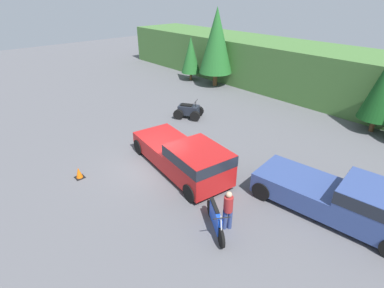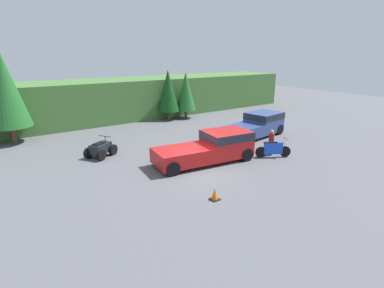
{
  "view_description": "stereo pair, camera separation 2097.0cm",
  "coord_description": "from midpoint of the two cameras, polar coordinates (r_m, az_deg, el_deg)",
  "views": [
    {
      "loc": [
        10.83,
        -7.32,
        8.0
      ],
      "look_at": [
        0.79,
        1.59,
        0.95
      ],
      "focal_mm": 28.0,
      "sensor_mm": 36.0,
      "label": 1
    },
    {
      "loc": [
        -9.34,
        -12.78,
        6.29
      ],
      "look_at": [
        0.79,
        1.59,
        0.95
      ],
      "focal_mm": 28.0,
      "sensor_mm": 36.0,
      "label": 2
    }
  ],
  "objects": [
    {
      "name": "ground_plane",
      "position": [
        12.35,
        35.85,
        -13.89
      ],
      "size": [
        80.0,
        80.0,
        0.0
      ],
      "primitive_type": "plane",
      "color": "#5B5B60"
    },
    {
      "name": "tree_left",
      "position": [
        24.96,
        20.95,
        14.95
      ],
      "size": [
        1.78,
        1.78,
        4.03
      ],
      "color": "brown",
      "rests_on": "ground_plane"
    },
    {
      "name": "traffic_cone",
      "position": [
        9.8,
        21.72,
        -19.54
      ],
      "size": [
        0.42,
        0.42,
        0.55
      ],
      "color": "black",
      "rests_on": "ground_plane"
    },
    {
      "name": "dirt_bike",
      "position": [
        11.97,
        60.5,
        -22.87
      ],
      "size": [
        1.99,
        1.26,
        1.21
      ],
      "rotation": [
        0.0,
        0.0,
        -0.54
      ],
      "color": "black",
      "rests_on": "ground_plane"
    },
    {
      "name": "pickup_truck_second",
      "position": [
        16.19,
        68.41,
        -14.21
      ],
      "size": [
        6.12,
        2.97,
        1.76
      ],
      "rotation": [
        0.0,
        0.0,
        0.13
      ],
      "color": "#334784",
      "rests_on": "ground_plane"
    },
    {
      "name": "pickup_truck_red",
      "position": [
        12.3,
        44.51,
        -11.71
      ],
      "size": [
        6.2,
        2.96,
        1.76
      ],
      "rotation": [
        0.0,
        0.0,
        -0.13
      ],
      "color": "red",
      "rests_on": "ground_plane"
    },
    {
      "name": "tree_mid_left",
      "position": [
        23.96,
        28.22,
        16.89
      ],
      "size": [
        2.93,
        2.93,
        6.65
      ],
      "color": "brown",
      "rests_on": "ground_plane"
    },
    {
      "name": "hillside_backdrop",
      "position": [
        26.58,
        46.18,
        7.93
      ],
      "size": [
        44.0,
        6.0,
        3.83
      ],
      "color": "#477538",
      "rests_on": "ground_plane"
    },
    {
      "name": "quad_atv",
      "position": [
        17.27,
        29.51,
        1.22
      ],
      "size": [
        2.21,
        2.01,
        1.22
      ],
      "rotation": [
        0.0,
        0.0,
        0.57
      ],
      "color": "black",
      "rests_on": "ground_plane"
    },
    {
      "name": "tree_mid_right",
      "position": [
        23.31,
        59.04,
        3.48
      ],
      "size": [
        2.12,
        2.12,
        4.81
      ],
      "color": "brown",
      "rests_on": "ground_plane"
    },
    {
      "name": "rider_person",
      "position": [
        12.13,
        62.07,
        -20.54
      ],
      "size": [
        0.48,
        0.48,
        1.66
      ],
      "rotation": [
        0.0,
        0.0,
        -0.64
      ],
      "color": "navy",
      "rests_on": "ground_plane"
    }
  ]
}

